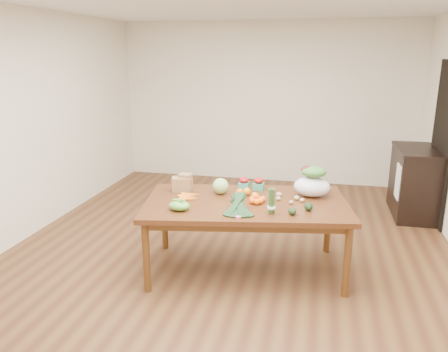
% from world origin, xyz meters
% --- Properties ---
extents(floor, '(6.00, 6.00, 0.00)m').
position_xyz_m(floor, '(0.00, 0.00, 0.00)').
color(floor, brown).
rests_on(floor, ground).
extents(room_walls, '(5.02, 6.02, 2.70)m').
position_xyz_m(room_walls, '(0.00, 0.00, 1.35)').
color(room_walls, white).
rests_on(room_walls, floor).
extents(dining_table, '(2.17, 1.44, 0.75)m').
position_xyz_m(dining_table, '(0.24, -0.39, 0.38)').
color(dining_table, '#502312').
rests_on(dining_table, floor).
extents(doorway_dark, '(0.02, 1.00, 2.10)m').
position_xyz_m(doorway_dark, '(2.48, 1.60, 1.05)').
color(doorway_dark, black).
rests_on(doorway_dark, floor).
extents(cabinet, '(0.52, 1.02, 0.94)m').
position_xyz_m(cabinet, '(2.22, 1.71, 0.47)').
color(cabinet, black).
rests_on(cabinet, floor).
extents(dish_towel, '(0.02, 0.28, 0.45)m').
position_xyz_m(dish_towel, '(1.96, 1.40, 0.55)').
color(dish_towel, white).
rests_on(dish_towel, cabinet).
extents(paper_bag, '(0.29, 0.26, 0.18)m').
position_xyz_m(paper_bag, '(-0.49, -0.20, 0.84)').
color(paper_bag, olive).
rests_on(paper_bag, dining_table).
extents(cabbage, '(0.17, 0.17, 0.17)m').
position_xyz_m(cabbage, '(-0.06, -0.21, 0.83)').
color(cabbage, '#A2C974').
rests_on(cabbage, dining_table).
extents(strawberry_basket_a, '(0.13, 0.13, 0.10)m').
position_xyz_m(strawberry_basket_a, '(0.15, 0.02, 0.80)').
color(strawberry_basket_a, red).
rests_on(strawberry_basket_a, dining_table).
extents(strawberry_basket_b, '(0.13, 0.13, 0.10)m').
position_xyz_m(strawberry_basket_b, '(0.31, 0.03, 0.80)').
color(strawberry_basket_b, '#B61A0C').
rests_on(strawberry_basket_b, dining_table).
extents(orange_a, '(0.08, 0.08, 0.08)m').
position_xyz_m(orange_a, '(0.15, -0.24, 0.79)').
color(orange_a, orange).
rests_on(orange_a, dining_table).
extents(orange_b, '(0.08, 0.08, 0.08)m').
position_xyz_m(orange_b, '(0.22, -0.19, 0.79)').
color(orange_b, orange).
rests_on(orange_b, dining_table).
extents(orange_c, '(0.08, 0.08, 0.08)m').
position_xyz_m(orange_c, '(0.32, -0.32, 0.79)').
color(orange_c, orange).
rests_on(orange_c, dining_table).
extents(mandarin_cluster, '(0.21, 0.21, 0.10)m').
position_xyz_m(mandarin_cluster, '(0.34, -0.41, 0.80)').
color(mandarin_cluster, orange).
rests_on(mandarin_cluster, dining_table).
extents(carrots, '(0.25, 0.25, 0.03)m').
position_xyz_m(carrots, '(-0.35, -0.40, 0.76)').
color(carrots, orange).
rests_on(carrots, dining_table).
extents(snap_pea_bag, '(0.20, 0.15, 0.09)m').
position_xyz_m(snap_pea_bag, '(-0.33, -0.78, 0.80)').
color(snap_pea_bag, '#74B23C').
rests_on(snap_pea_bag, dining_table).
extents(kale_bunch, '(0.38, 0.45, 0.16)m').
position_xyz_m(kale_bunch, '(0.24, -0.76, 0.83)').
color(kale_bunch, black).
rests_on(kale_bunch, dining_table).
extents(asparagus_bundle, '(0.10, 0.13, 0.26)m').
position_xyz_m(asparagus_bundle, '(0.53, -0.69, 0.88)').
color(asparagus_bundle, '#407033').
rests_on(asparagus_bundle, dining_table).
extents(potato_a, '(0.05, 0.04, 0.04)m').
position_xyz_m(potato_a, '(0.56, -0.29, 0.77)').
color(potato_a, tan).
rests_on(potato_a, dining_table).
extents(potato_b, '(0.04, 0.04, 0.04)m').
position_xyz_m(potato_b, '(0.69, -0.38, 0.77)').
color(potato_b, tan).
rests_on(potato_b, dining_table).
extents(potato_c, '(0.05, 0.05, 0.05)m').
position_xyz_m(potato_c, '(0.73, -0.24, 0.77)').
color(potato_c, tan).
rests_on(potato_c, dining_table).
extents(potato_d, '(0.06, 0.05, 0.05)m').
position_xyz_m(potato_d, '(0.55, -0.17, 0.77)').
color(potato_d, tan).
rests_on(potato_d, dining_table).
extents(potato_e, '(0.05, 0.04, 0.04)m').
position_xyz_m(potato_e, '(0.79, -0.29, 0.77)').
color(potato_e, tan).
rests_on(potato_e, dining_table).
extents(avocado_a, '(0.10, 0.12, 0.07)m').
position_xyz_m(avocado_a, '(0.72, -0.66, 0.79)').
color(avocado_a, black).
rests_on(avocado_a, dining_table).
extents(avocado_b, '(0.11, 0.13, 0.08)m').
position_xyz_m(avocado_b, '(0.86, -0.52, 0.79)').
color(avocado_b, black).
rests_on(avocado_b, dining_table).
extents(salad_bag, '(0.41, 0.34, 0.29)m').
position_xyz_m(salad_bag, '(0.87, -0.08, 0.89)').
color(salad_bag, white).
rests_on(salad_bag, dining_table).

